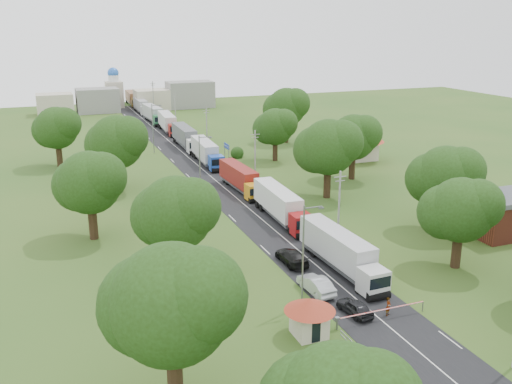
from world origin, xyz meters
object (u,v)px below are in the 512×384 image
guard_booth (310,313)px  info_sign (227,149)px  car_lane_mid (316,285)px  boom_barrier (368,314)px  pedestrian_near (388,307)px  truck_0 (341,251)px  car_lane_front (355,307)px

guard_booth → info_sign: info_sign is taller
guard_booth → car_lane_mid: bearing=59.0°
guard_booth → car_lane_mid: size_ratio=0.87×
boom_barrier → pedestrian_near: pedestrian_near is taller
truck_0 → car_lane_front: bearing=-111.3°
truck_0 → car_lane_mid: (-4.80, -3.74, -1.37)m
truck_0 → car_lane_front: (-3.48, -8.96, -1.51)m
truck_0 → car_lane_mid: truck_0 is taller
truck_0 → guard_booth: bearing=-130.0°
boom_barrier → guard_booth: guard_booth is taller
guard_booth → boom_barrier: bearing=0.0°
guard_booth → truck_0: truck_0 is taller
boom_barrier → pedestrian_near: size_ratio=5.23×
boom_barrier → car_lane_front: bearing=100.3°
boom_barrier → car_lane_front: 1.82m
boom_barrier → car_lane_front: size_ratio=2.25×
truck_0 → info_sign: bearing=86.1°
guard_booth → pedestrian_near: bearing=3.5°
guard_booth → info_sign: size_ratio=1.07×
pedestrian_near → boom_barrier: bearing=156.9°
info_sign → pedestrian_near: info_sign is taller
boom_barrier → info_sign: size_ratio=2.25×
truck_0 → car_lane_front: truck_0 is taller
pedestrian_near → truck_0: bearing=50.9°
info_sign → car_lane_mid: size_ratio=0.81×
boom_barrier → pedestrian_near: 2.46m
pedestrian_near → car_lane_mid: bearing=87.1°
info_sign → car_lane_mid: bearing=-98.8°
car_lane_front → guard_booth: bearing=11.0°
info_sign → car_lane_mid: 53.67m
boom_barrier → info_sign: info_sign is taller
car_lane_front → car_lane_mid: car_lane_mid is taller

